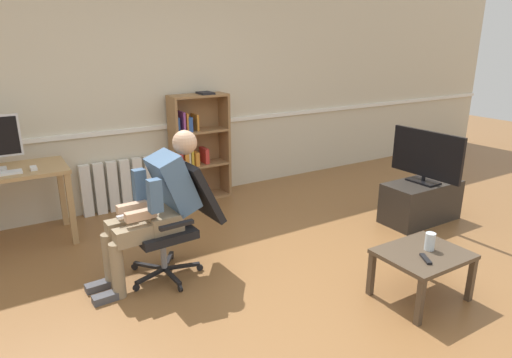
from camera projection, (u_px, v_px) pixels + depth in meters
The scene contains 12 objects.
ground_plane at pixel (296, 294), 3.49m from camera, with size 18.00×18.00×0.00m, color brown.
back_wall at pixel (166, 90), 5.23m from camera, with size 12.00×0.13×2.70m.
computer_mouse at pixel (34, 168), 4.13m from camera, with size 0.06×0.10×0.03m, color white.
bookshelf at pixel (196, 151), 5.43m from camera, with size 0.71×0.29×1.32m.
radiator at pixel (119, 186), 5.13m from camera, with size 0.85×0.08×0.60m.
office_chair at pixel (179, 215), 3.69m from camera, with size 0.82×0.62×0.96m.
person_seated at pixel (156, 205), 3.55m from camera, with size 0.98×0.40×1.23m.
tv_stand at pixel (421, 201), 4.85m from camera, with size 0.87×0.42×0.44m.
tv_screen at pixel (426, 156), 4.69m from camera, with size 0.21×0.84×0.56m.
coffee_table at pixel (423, 259), 3.36m from camera, with size 0.64×0.52×0.39m.
drinking_glass at pixel (430, 241), 3.36m from camera, with size 0.08×0.08×0.14m, color silver.
spare_remote at pixel (426, 259), 3.22m from camera, with size 0.04×0.15×0.02m, color black.
Camera 1 is at (-1.87, -2.43, 1.93)m, focal length 31.05 mm.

